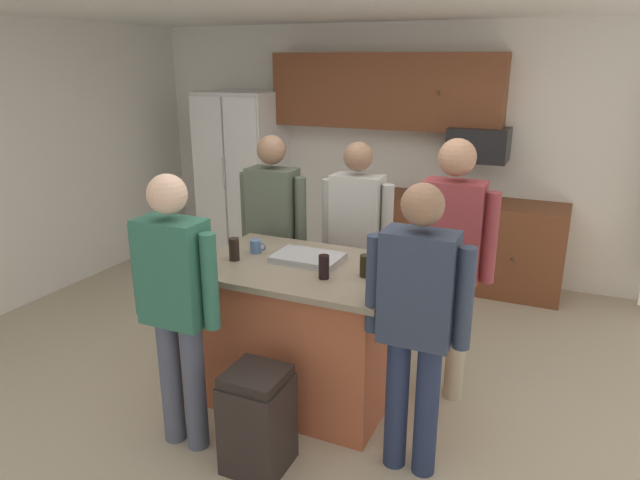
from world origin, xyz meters
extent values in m
plane|color=#B7A88E|center=(0.00, 0.00, 0.00)|extent=(7.04, 7.04, 0.00)
cube|color=white|center=(0.00, 2.80, 1.30)|extent=(6.40, 0.10, 2.60)
cube|color=brown|center=(-0.40, 2.60, 1.92)|extent=(2.40, 0.35, 0.75)
sphere|color=#4C3823|center=(0.20, 2.41, 1.93)|extent=(0.04, 0.04, 0.04)
cube|color=brown|center=(0.60, 2.48, 0.45)|extent=(1.80, 0.60, 0.90)
sphere|color=#4C3823|center=(1.05, 2.17, 0.45)|extent=(0.04, 0.04, 0.04)
cube|color=white|center=(-2.00, 2.40, 0.95)|extent=(0.85, 0.70, 1.90)
cube|color=white|center=(-2.21, 2.03, 0.95)|extent=(0.40, 0.04, 1.82)
cube|color=white|center=(-1.79, 2.03, 0.95)|extent=(0.40, 0.04, 1.82)
cylinder|color=#B2B2B7|center=(-2.00, 2.00, 1.04)|extent=(0.02, 0.02, 0.35)
cube|color=black|center=(0.60, 2.50, 1.45)|extent=(0.56, 0.40, 0.32)
cube|color=#AD5638|center=(-0.06, -0.06, 0.46)|extent=(1.19, 0.80, 0.93)
cube|color=gray|center=(-0.06, -0.06, 0.95)|extent=(1.33, 0.94, 0.04)
cylinder|color=#4C5166|center=(-0.07, 0.76, 0.40)|extent=(0.13, 0.13, 0.81)
cylinder|color=#4C5166|center=(0.10, 0.76, 0.40)|extent=(0.13, 0.13, 0.81)
cube|color=#B7B7B2|center=(0.01, 0.76, 1.11)|extent=(0.38, 0.22, 0.61)
sphere|color=#8C664C|center=(0.01, 0.76, 1.55)|extent=(0.22, 0.22, 0.22)
cylinder|color=#B7B7B2|center=(-0.23, 0.76, 1.09)|extent=(0.09, 0.09, 0.55)
cylinder|color=#B7B7B2|center=(0.25, 0.76, 1.09)|extent=(0.09, 0.09, 0.55)
cylinder|color=#232D4C|center=(0.73, -0.47, 0.40)|extent=(0.13, 0.13, 0.81)
cylinder|color=#232D4C|center=(0.90, -0.47, 0.40)|extent=(0.13, 0.13, 0.81)
cube|color=#2D384C|center=(0.81, -0.47, 1.11)|extent=(0.38, 0.22, 0.61)
sphere|color=#8C664C|center=(0.81, -0.47, 1.55)|extent=(0.22, 0.22, 0.22)
cylinder|color=#2D384C|center=(0.57, -0.47, 1.09)|extent=(0.09, 0.09, 0.55)
cylinder|color=#2D384C|center=(1.05, -0.47, 1.09)|extent=(0.09, 0.09, 0.55)
cylinder|color=tan|center=(0.73, 0.36, 0.43)|extent=(0.13, 0.13, 0.87)
cylinder|color=tan|center=(0.90, 0.36, 0.43)|extent=(0.13, 0.13, 0.87)
cube|color=maroon|center=(0.81, 0.36, 1.19)|extent=(0.38, 0.22, 0.65)
sphere|color=tan|center=(0.81, 0.36, 1.66)|extent=(0.23, 0.23, 0.23)
cylinder|color=maroon|center=(0.57, 0.36, 1.17)|extent=(0.09, 0.09, 0.58)
cylinder|color=maroon|center=(1.05, 0.36, 1.17)|extent=(0.09, 0.09, 0.58)
cylinder|color=#4C5166|center=(-0.72, 0.62, 0.41)|extent=(0.13, 0.13, 0.82)
cylinder|color=#4C5166|center=(-0.55, 0.62, 0.41)|extent=(0.13, 0.13, 0.82)
cube|color=#4C5647|center=(-0.64, 0.62, 1.13)|extent=(0.38, 0.22, 0.62)
sphere|color=#8C664C|center=(-0.64, 0.62, 1.58)|extent=(0.22, 0.22, 0.22)
cylinder|color=#4C5647|center=(-0.88, 0.62, 1.11)|extent=(0.09, 0.09, 0.56)
cylinder|color=#4C5647|center=(-0.40, 0.62, 1.11)|extent=(0.09, 0.09, 0.56)
cylinder|color=#4C5166|center=(-0.57, -0.80, 0.40)|extent=(0.13, 0.13, 0.81)
cylinder|color=#4C5166|center=(-0.40, -0.80, 0.40)|extent=(0.13, 0.13, 0.81)
cube|color=#2D6651|center=(-0.49, -0.80, 1.11)|extent=(0.38, 0.22, 0.61)
sphere|color=beige|center=(-0.49, -0.80, 1.55)|extent=(0.22, 0.22, 0.22)
cylinder|color=#2D6651|center=(-0.73, -0.80, 1.09)|extent=(0.09, 0.09, 0.55)
cylinder|color=#2D6651|center=(-0.25, -0.80, 1.09)|extent=(0.09, 0.09, 0.55)
cylinder|color=black|center=(-0.50, -0.16, 1.05)|extent=(0.07, 0.07, 0.15)
cylinder|color=black|center=(0.39, -0.08, 1.04)|extent=(0.07, 0.07, 0.14)
cylinder|color=black|center=(-0.55, -0.38, 1.04)|extent=(0.07, 0.07, 0.14)
cylinder|color=#4C6B99|center=(-0.45, 0.03, 1.02)|extent=(0.08, 0.08, 0.09)
torus|color=#4C6B99|center=(-0.40, 0.03, 1.02)|extent=(0.06, 0.01, 0.06)
cylinder|color=black|center=(0.17, -0.22, 1.04)|extent=(0.07, 0.07, 0.15)
cube|color=#B7B7BC|center=(-0.05, 0.03, 0.98)|extent=(0.44, 0.30, 0.02)
cube|color=#A8A8AD|center=(-0.05, 0.03, 1.00)|extent=(0.44, 0.30, 0.02)
cube|color=black|center=(0.02, -0.81, 0.28)|extent=(0.34, 0.34, 0.55)
cube|color=black|center=(0.02, -0.81, 0.58)|extent=(0.32, 0.32, 0.06)
camera|label=1|loc=(1.48, -3.18, 2.25)|focal=32.17mm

